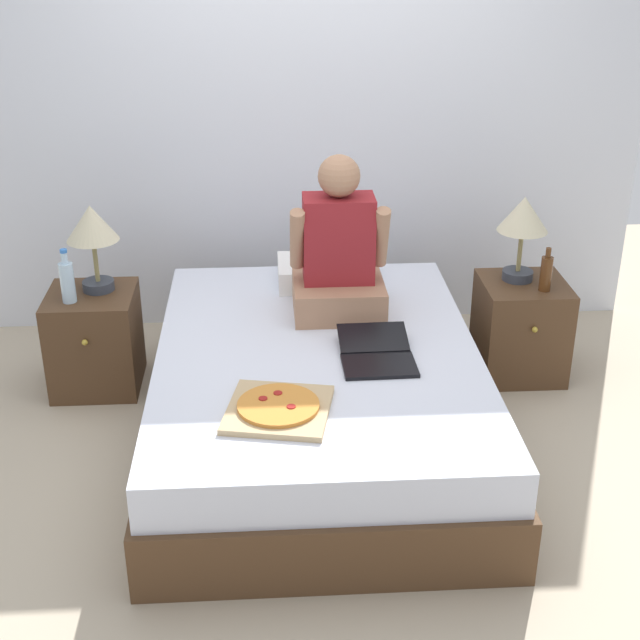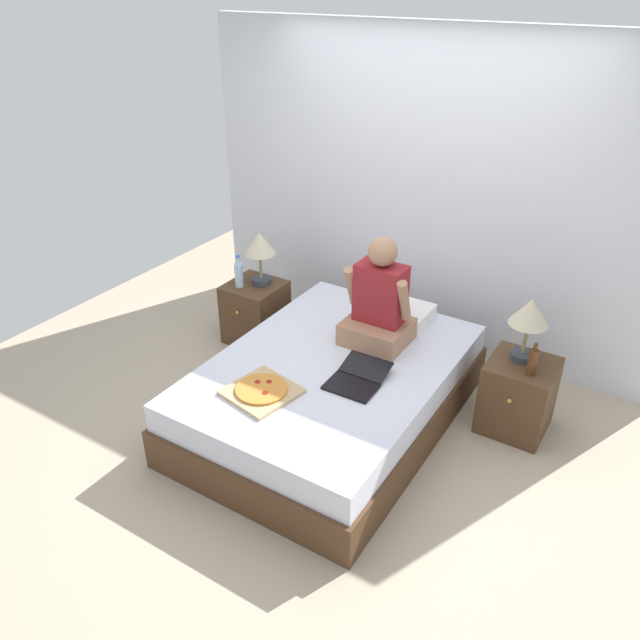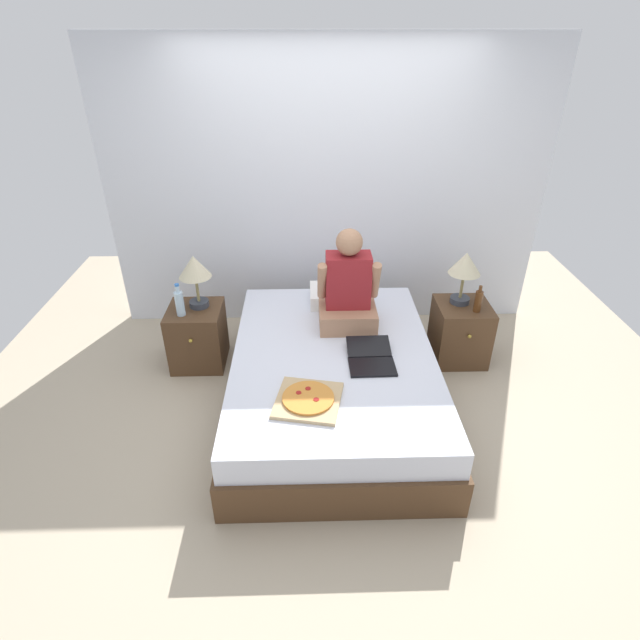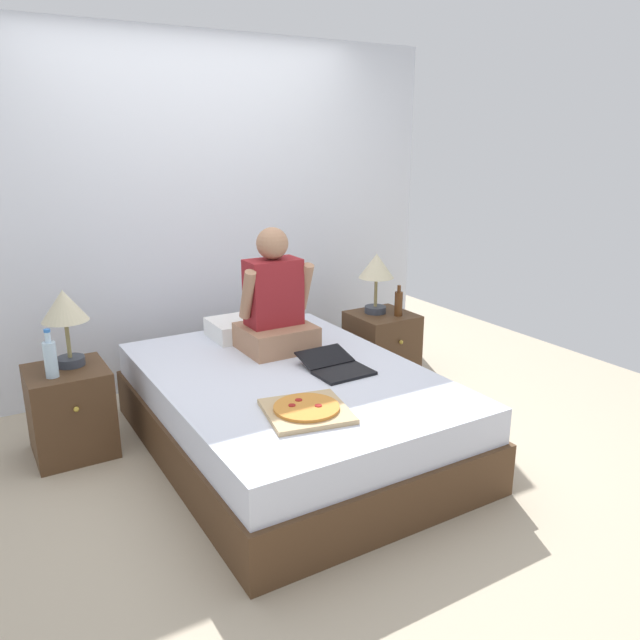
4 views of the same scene
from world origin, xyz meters
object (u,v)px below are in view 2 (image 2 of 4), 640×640
object	(u,v)px
nightstand_right	(518,395)
lamp_on_right_nightstand	(530,316)
laptop	(356,380)
nightstand_left	(256,312)
water_bottle	(239,274)
beer_bottle	(533,362)
bed	(331,392)
person_seated	(379,305)
lamp_on_left_nightstand	(260,247)
pizza_box	(262,391)

from	to	relation	value
nightstand_right	lamp_on_right_nightstand	xyz separation A→B (m)	(-0.03, 0.05, 0.59)
laptop	lamp_on_right_nightstand	bearing A→B (deg)	43.11
nightstand_left	water_bottle	size ratio (longest dim) A/B	1.89
beer_bottle	laptop	distance (m)	1.13
laptop	beer_bottle	bearing A→B (deg)	34.04
bed	beer_bottle	world-z (taller)	beer_bottle
nightstand_left	water_bottle	xyz separation A→B (m)	(-0.08, -0.09, 0.37)
lamp_on_right_nightstand	nightstand_left	bearing A→B (deg)	-178.70
water_bottle	person_seated	world-z (taller)	person_seated
person_seated	laptop	xyz separation A→B (m)	(0.13, -0.54, -0.27)
nightstand_right	lamp_on_right_nightstand	world-z (taller)	lamp_on_right_nightstand
nightstand_left	person_seated	xyz separation A→B (m)	(1.25, -0.19, 0.51)
water_bottle	person_seated	bearing A→B (deg)	-4.25
bed	nightstand_left	size ratio (longest dim) A/B	4.04
bed	person_seated	bearing A→B (deg)	73.14
water_bottle	nightstand_right	xyz separation A→B (m)	(2.32, 0.09, -0.37)
lamp_on_right_nightstand	bed	bearing A→B (deg)	-148.86
nightstand_right	beer_bottle	distance (m)	0.38
lamp_on_right_nightstand	lamp_on_left_nightstand	bearing A→B (deg)	180.00
water_bottle	lamp_on_right_nightstand	xyz separation A→B (m)	(2.29, 0.14, 0.22)
beer_bottle	bed	bearing A→B (deg)	-156.86
bed	laptop	size ratio (longest dim) A/B	5.00
lamp_on_left_nightstand	person_seated	xyz separation A→B (m)	(1.21, -0.24, -0.08)
nightstand_right	beer_bottle	xyz separation A→B (m)	(0.07, -0.10, 0.36)
water_bottle	beer_bottle	distance (m)	2.39
person_seated	pizza_box	distance (m)	1.04
bed	pizza_box	size ratio (longest dim) A/B	4.48
person_seated	water_bottle	bearing A→B (deg)	175.75
beer_bottle	person_seated	size ratio (longest dim) A/B	0.29
lamp_on_left_nightstand	laptop	size ratio (longest dim) A/B	1.07
nightstand_right	laptop	bearing A→B (deg)	-139.78
nightstand_right	laptop	distance (m)	1.16
bed	beer_bottle	size ratio (longest dim) A/B	9.16
beer_bottle	laptop	size ratio (longest dim) A/B	0.55
nightstand_right	laptop	size ratio (longest dim) A/B	1.24
nightstand_left	person_seated	distance (m)	1.36
lamp_on_left_nightstand	water_bottle	xyz separation A→B (m)	(-0.12, -0.14, -0.22)
beer_bottle	pizza_box	distance (m)	1.73
beer_bottle	nightstand_left	bearing A→B (deg)	177.52
laptop	pizza_box	size ratio (longest dim) A/B	0.90
nightstand_left	lamp_on_left_nightstand	world-z (taller)	lamp_on_left_nightstand
nightstand_right	person_seated	bearing A→B (deg)	-169.24
lamp_on_right_nightstand	beer_bottle	distance (m)	0.29
lamp_on_left_nightstand	lamp_on_right_nightstand	world-z (taller)	same
person_seated	nightstand_left	bearing A→B (deg)	171.40
lamp_on_left_nightstand	water_bottle	world-z (taller)	lamp_on_left_nightstand
nightstand_left	bed	bearing A→B (deg)	-28.51
water_bottle	laptop	world-z (taller)	water_bottle
lamp_on_right_nightstand	laptop	distance (m)	1.19
bed	beer_bottle	bearing A→B (deg)	23.14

